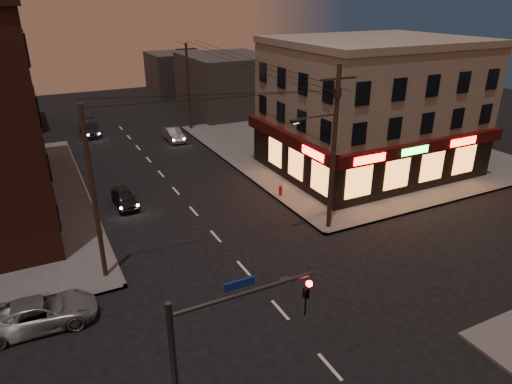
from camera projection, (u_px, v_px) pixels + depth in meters
ground at (280, 310)px, 21.39m from camera, size 120.00×120.00×0.00m
sidewalk_ne at (344, 147)px, 44.40m from camera, size 24.00×28.00×0.15m
pizza_building at (371, 106)px, 36.89m from camera, size 15.85×12.85×10.50m
bg_building_ne_a at (228, 84)px, 56.97m from camera, size 10.00×12.00×7.00m
bg_building_ne_b at (178, 73)px, 67.82m from camera, size 8.00×8.00×6.00m
utility_pole_main at (333, 141)px, 26.64m from camera, size 4.20×0.44×10.00m
utility_pole_far at (188, 87)px, 48.61m from camera, size 0.26×0.26×9.00m
utility_pole_west at (94, 196)px, 22.07m from camera, size 0.24×0.24×9.00m
traffic_signal at (210, 358)px, 12.85m from camera, size 4.49×0.32×6.47m
suv_cross at (40, 313)px, 20.16m from camera, size 4.96×2.51×1.34m
sedan_near at (125, 198)px, 31.79m from camera, size 1.48×3.51×1.18m
sedan_mid at (174, 135)px, 46.26m from camera, size 1.49×3.97×1.29m
sedan_far at (90, 129)px, 48.17m from camera, size 1.99×4.72×1.36m
fire_hydrant at (281, 190)px, 33.22m from camera, size 0.35×0.35×0.79m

